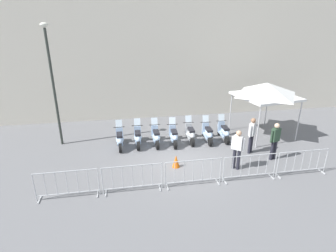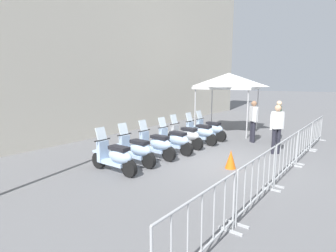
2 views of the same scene
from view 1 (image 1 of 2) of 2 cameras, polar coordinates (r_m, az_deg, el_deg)
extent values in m
plane|color=slate|center=(12.10, 2.93, -7.44)|extent=(120.00, 120.00, 0.00)
cube|color=beige|center=(17.89, -2.30, 21.26)|extent=(28.01, 7.06, 11.68)
cylinder|color=black|center=(14.10, -10.22, -2.39)|extent=(0.21, 0.50, 0.48)
cylinder|color=black|center=(12.96, -10.11, -4.53)|extent=(0.21, 0.50, 0.48)
cube|color=#A8C1E0|center=(13.51, -10.18, -3.26)|extent=(0.41, 0.90, 0.10)
ellipsoid|color=#A8C1E0|center=(13.16, -10.22, -2.80)|extent=(0.49, 0.89, 0.40)
cube|color=black|center=(13.10, -10.29, -1.86)|extent=(0.37, 0.64, 0.10)
cube|color=#A8C1E0|center=(13.81, -10.29, -1.51)|extent=(0.36, 0.19, 0.60)
cylinder|color=black|center=(13.68, -10.38, -0.23)|extent=(0.56, 0.12, 0.04)
cube|color=silver|center=(13.67, -10.43, 0.55)|extent=(0.34, 0.19, 0.35)
cube|color=#A8C1E0|center=(13.99, -10.30, -1.37)|extent=(0.25, 0.35, 0.06)
cylinder|color=black|center=(14.17, -6.46, -2.04)|extent=(0.24, 0.50, 0.48)
cylinder|color=black|center=(13.04, -6.32, -4.16)|extent=(0.24, 0.50, 0.48)
cube|color=#A8C1E0|center=(13.59, -6.40, -2.90)|extent=(0.46, 0.91, 0.10)
ellipsoid|color=#A8C1E0|center=(13.24, -6.41, -2.44)|extent=(0.53, 0.90, 0.40)
cube|color=black|center=(13.18, -6.45, -1.51)|extent=(0.40, 0.65, 0.10)
cube|color=#A8C1E0|center=(13.88, -6.49, -1.16)|extent=(0.36, 0.21, 0.60)
cylinder|color=black|center=(13.76, -6.55, 0.11)|extent=(0.55, 0.15, 0.04)
cube|color=silver|center=(13.75, -6.58, 0.88)|extent=(0.34, 0.20, 0.35)
cube|color=#A8C1E0|center=(14.07, -6.51, -1.03)|extent=(0.26, 0.36, 0.06)
cylinder|color=black|center=(14.20, -2.94, -1.88)|extent=(0.22, 0.50, 0.48)
cylinder|color=black|center=(13.07, -2.27, -3.96)|extent=(0.22, 0.50, 0.48)
cube|color=#A8C1E0|center=(13.62, -2.62, -2.73)|extent=(0.42, 0.90, 0.10)
ellipsoid|color=#A8C1E0|center=(13.27, -2.48, -2.26)|extent=(0.50, 0.89, 0.40)
cube|color=black|center=(13.21, -2.52, -1.33)|extent=(0.38, 0.64, 0.10)
cube|color=#A8C1E0|center=(13.91, -2.87, -1.00)|extent=(0.36, 0.20, 0.60)
cylinder|color=black|center=(13.79, -2.89, 0.27)|extent=(0.56, 0.13, 0.04)
cube|color=silver|center=(13.78, -2.93, 1.04)|extent=(0.34, 0.19, 0.35)
cube|color=#A8C1E0|center=(14.10, -2.96, -0.87)|extent=(0.25, 0.35, 0.06)
cylinder|color=black|center=(14.25, 0.82, -1.78)|extent=(0.24, 0.50, 0.48)
cylinder|color=black|center=(13.12, 1.54, -3.86)|extent=(0.24, 0.50, 0.48)
cube|color=#A8C1E0|center=(13.66, 1.16, -2.62)|extent=(0.47, 0.91, 0.10)
ellipsoid|color=#A8C1E0|center=(13.32, 1.34, -2.15)|extent=(0.54, 0.90, 0.40)
cube|color=black|center=(13.26, 1.33, -1.23)|extent=(0.41, 0.65, 0.10)
cube|color=#A8C1E0|center=(13.96, 0.93, -0.90)|extent=(0.36, 0.21, 0.60)
cylinder|color=black|center=(13.84, 0.93, 0.37)|extent=(0.55, 0.16, 0.04)
cube|color=silver|center=(13.82, 0.91, 1.14)|extent=(0.34, 0.21, 0.35)
cube|color=#A8C1E0|center=(14.14, 0.82, -0.77)|extent=(0.27, 0.36, 0.06)
cylinder|color=black|center=(14.54, 4.17, -1.35)|extent=(0.24, 0.50, 0.48)
cylinder|color=black|center=(13.43, 5.22, -3.34)|extent=(0.24, 0.50, 0.48)
cube|color=#B7BABC|center=(13.97, 4.68, -2.16)|extent=(0.46, 0.91, 0.10)
ellipsoid|color=#B7BABC|center=(13.62, 4.95, -1.68)|extent=(0.53, 0.90, 0.40)
cube|color=black|center=(13.57, 4.95, -0.78)|extent=(0.40, 0.65, 0.10)
cube|color=#B7BABC|center=(14.26, 4.35, -0.48)|extent=(0.36, 0.21, 0.60)
cylinder|color=black|center=(14.14, 4.39, 0.77)|extent=(0.56, 0.15, 0.04)
cube|color=silver|center=(14.12, 4.37, 1.52)|extent=(0.34, 0.20, 0.35)
cube|color=#B7BABC|center=(14.44, 4.20, -0.36)|extent=(0.26, 0.35, 0.06)
cylinder|color=black|center=(14.67, 7.73, -1.28)|extent=(0.25, 0.50, 0.48)
cylinder|color=black|center=(13.57, 8.97, -3.24)|extent=(0.25, 0.50, 0.48)
cube|color=#A8C1E0|center=(14.11, 8.33, -2.07)|extent=(0.47, 0.91, 0.10)
ellipsoid|color=#A8C1E0|center=(13.77, 8.67, -1.60)|extent=(0.54, 0.90, 0.40)
cube|color=black|center=(13.71, 8.68, -0.71)|extent=(0.41, 0.65, 0.10)
cube|color=#A8C1E0|center=(14.39, 7.96, -0.41)|extent=(0.36, 0.21, 0.60)
cylinder|color=black|center=(14.28, 8.03, 0.82)|extent=(0.55, 0.16, 0.04)
cube|color=silver|center=(14.26, 8.01, 1.57)|extent=(0.34, 0.21, 0.35)
cube|color=#A8C1E0|center=(14.58, 7.78, -0.29)|extent=(0.27, 0.36, 0.06)
cylinder|color=black|center=(15.00, 10.93, -0.98)|extent=(0.24, 0.50, 0.48)
cylinder|color=black|center=(13.92, 12.43, -2.87)|extent=(0.24, 0.50, 0.48)
cube|color=#A8C1E0|center=(14.44, 11.66, -1.74)|extent=(0.46, 0.91, 0.10)
ellipsoid|color=#A8C1E0|center=(14.11, 12.08, -1.28)|extent=(0.54, 0.90, 0.40)
cube|color=black|center=(14.05, 12.11, -0.40)|extent=(0.40, 0.65, 0.10)
cube|color=#A8C1E0|center=(14.72, 11.22, -0.13)|extent=(0.36, 0.21, 0.60)
cylinder|color=black|center=(14.61, 11.31, 1.08)|extent=(0.55, 0.16, 0.04)
cube|color=silver|center=(14.59, 11.30, 1.81)|extent=(0.34, 0.21, 0.35)
cube|color=#A8C1E0|center=(14.90, 11.00, -0.01)|extent=(0.27, 0.36, 0.06)
cube|color=#B2B5B7|center=(10.64, -25.66, -13.99)|extent=(0.11, 0.44, 0.04)
cube|color=#B2B5B7|center=(10.25, -14.74, -13.82)|extent=(0.11, 0.44, 0.04)
cylinder|color=#B2B5B7|center=(10.40, -26.56, -11.68)|extent=(0.04, 0.04, 1.05)
cylinder|color=#B2B5B7|center=(9.96, -14.51, -11.41)|extent=(0.04, 0.04, 1.05)
cylinder|color=#B2B5B7|center=(9.87, -21.06, -9.03)|extent=(2.11, 0.39, 0.04)
cylinder|color=#B2B5B7|center=(10.31, -20.42, -13.23)|extent=(2.11, 0.39, 0.04)
cylinder|color=#B2B5B7|center=(10.25, -24.71, -11.24)|extent=(0.02, 0.02, 0.87)
cylinder|color=#B2B5B7|center=(10.16, -22.74, -11.22)|extent=(0.02, 0.02, 0.87)
cylinder|color=#B2B5B7|center=(10.08, -20.73, -11.18)|extent=(0.02, 0.02, 0.87)
cylinder|color=#B2B5B7|center=(10.01, -18.70, -11.12)|extent=(0.02, 0.02, 0.87)
cylinder|color=#B2B5B7|center=(9.96, -16.64, -11.06)|extent=(0.02, 0.02, 0.87)
cube|color=#B2B5B7|center=(10.22, -13.07, -13.76)|extent=(0.11, 0.44, 0.04)
cube|color=#B2B5B7|center=(10.26, -1.76, -13.00)|extent=(0.11, 0.44, 0.04)
cylinder|color=#B2B5B7|center=(9.95, -13.81, -11.38)|extent=(0.04, 0.04, 1.05)
cylinder|color=#B2B5B7|center=(9.99, -1.30, -10.56)|extent=(0.04, 0.04, 1.05)
cylinder|color=#B2B5B7|center=(9.65, -7.68, -8.39)|extent=(2.11, 0.39, 0.04)
cylinder|color=#B2B5B7|center=(10.10, -7.44, -12.69)|extent=(2.11, 0.39, 0.04)
cylinder|color=#B2B5B7|center=(9.88, -11.76, -10.84)|extent=(0.02, 0.02, 0.87)
cylinder|color=#B2B5B7|center=(9.87, -9.66, -10.72)|extent=(0.02, 0.02, 0.87)
cylinder|color=#B2B5B7|center=(9.87, -7.56, -10.59)|extent=(0.02, 0.02, 0.87)
cylinder|color=#B2B5B7|center=(9.88, -5.46, -10.44)|extent=(0.02, 0.02, 0.87)
cylinder|color=#B2B5B7|center=(9.91, -3.38, -10.28)|extent=(0.02, 0.02, 0.87)
cube|color=#B2B5B7|center=(10.29, -0.12, -12.85)|extent=(0.11, 0.44, 0.04)
cube|color=#B2B5B7|center=(10.75, 10.49, -11.63)|extent=(0.11, 0.44, 0.04)
cylinder|color=#B2B5B7|center=(10.01, -0.61, -10.50)|extent=(0.04, 0.04, 1.05)
cylinder|color=#B2B5B7|center=(10.52, 11.11, -9.24)|extent=(0.04, 0.04, 1.05)
cylinder|color=#B2B5B7|center=(9.95, 5.51, -7.31)|extent=(2.11, 0.39, 0.04)
cylinder|color=#B2B5B7|center=(10.39, 5.34, -11.54)|extent=(2.11, 0.39, 0.04)
cylinder|color=#B2B5B7|center=(10.02, 1.43, -9.87)|extent=(0.02, 0.02, 0.87)
cylinder|color=#B2B5B7|center=(10.09, 3.44, -9.67)|extent=(0.02, 0.02, 0.87)
cylinder|color=#B2B5B7|center=(10.17, 5.43, -9.47)|extent=(0.02, 0.02, 0.87)
cylinder|color=#B2B5B7|center=(10.26, 7.37, -9.26)|extent=(0.02, 0.02, 0.87)
cylinder|color=#B2B5B7|center=(10.36, 9.28, -9.04)|extent=(0.02, 0.02, 0.87)
cube|color=#B2B5B7|center=(10.85, 11.96, -11.42)|extent=(0.11, 0.44, 0.04)
cube|color=#B2B5B7|center=(11.67, 21.12, -10.00)|extent=(0.11, 0.44, 0.04)
cylinder|color=#B2B5B7|center=(10.56, 11.73, -9.17)|extent=(0.04, 0.04, 1.05)
cylinder|color=#B2B5B7|center=(11.48, 21.82, -7.76)|extent=(0.04, 0.04, 1.05)
cylinder|color=#B2B5B7|center=(10.74, 17.29, -6.02)|extent=(2.11, 0.39, 0.04)
cylinder|color=#B2B5B7|center=(11.14, 16.80, -10.01)|extent=(2.11, 0.39, 0.04)
cylinder|color=#B2B5B7|center=(10.65, 13.57, -8.52)|extent=(0.02, 0.02, 0.87)
cylinder|color=#B2B5B7|center=(10.78, 15.33, -8.29)|extent=(0.02, 0.02, 0.87)
cylinder|color=#B2B5B7|center=(10.93, 17.04, -8.05)|extent=(0.02, 0.02, 0.87)
cylinder|color=#B2B5B7|center=(11.09, 18.70, -7.82)|extent=(0.02, 0.02, 0.87)
cylinder|color=#B2B5B7|center=(11.26, 20.32, -7.59)|extent=(0.02, 0.02, 0.87)
cube|color=#B2B5B7|center=(11.82, 22.35, -9.78)|extent=(0.11, 0.44, 0.04)
cube|color=#B2B5B7|center=(12.93, 29.86, -8.39)|extent=(0.11, 0.44, 0.04)
cylinder|color=#B2B5B7|center=(11.54, 22.33, -7.68)|extent=(0.04, 0.04, 1.05)
cylinder|color=#B2B5B7|center=(12.76, 30.56, -6.34)|extent=(0.04, 0.04, 1.05)
cylinder|color=#B2B5B7|center=(11.90, 27.07, -4.75)|extent=(2.11, 0.39, 0.04)
cylinder|color=#B2B5B7|center=(12.27, 26.40, -8.42)|extent=(2.11, 0.39, 0.04)
cylinder|color=#B2B5B7|center=(11.68, 23.89, -7.06)|extent=(0.02, 0.02, 0.87)
cylinder|color=#B2B5B7|center=(11.88, 25.33, -6.83)|extent=(0.02, 0.02, 0.87)
cylinder|color=#B2B5B7|center=(12.08, 26.73, -6.61)|extent=(0.02, 0.02, 0.87)
cylinder|color=#B2B5B7|center=(12.29, 28.08, -6.40)|extent=(0.02, 0.02, 0.87)
cylinder|color=#B2B5B7|center=(12.50, 29.38, -6.18)|extent=(0.02, 0.02, 0.87)
cylinder|color=#2D332D|center=(13.88, -23.07, 7.01)|extent=(0.12, 0.12, 5.59)
ellipsoid|color=silver|center=(13.56, -24.90, 19.00)|extent=(0.36, 0.36, 0.20)
cylinder|color=#23232D|center=(13.31, 17.30, -3.51)|extent=(0.14, 0.14, 0.90)
cylinder|color=#23232D|center=(13.15, 17.02, -3.78)|extent=(0.14, 0.14, 0.90)
cube|color=silver|center=(12.94, 17.52, -0.62)|extent=(0.42, 0.38, 0.60)
sphere|color=#9E7051|center=(12.80, 17.72, 1.13)|extent=(0.22, 0.22, 0.22)
cylinder|color=silver|center=(13.17, 17.84, -0.53)|extent=(0.09, 0.09, 0.55)
cylinder|color=silver|center=(12.76, 17.13, -1.13)|extent=(0.09, 0.09, 0.55)
cylinder|color=#23232D|center=(12.99, 21.78, -4.70)|extent=(0.14, 0.14, 0.90)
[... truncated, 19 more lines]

